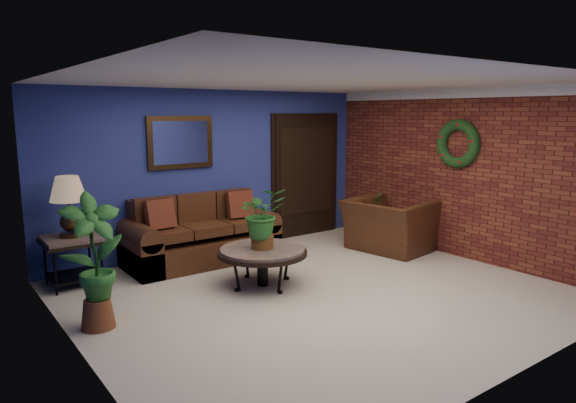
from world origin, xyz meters
TOP-DOWN VIEW (x-y plane):
  - floor at (0.00, 0.00)m, footprint 5.50×5.50m
  - wall_back at (0.00, 2.50)m, footprint 5.50×0.04m
  - wall_left at (-2.75, 0.00)m, footprint 0.04×5.00m
  - wall_right_brick at (2.75, 0.00)m, footprint 0.04×5.00m
  - ceiling at (0.00, 0.00)m, footprint 5.50×5.00m
  - crown_molding at (2.72, 0.00)m, footprint 0.03×5.00m
  - wall_mirror at (-0.60, 2.46)m, footprint 1.02×0.06m
  - closet_door at (1.75, 2.47)m, footprint 1.44×0.06m
  - wreath at (2.69, 0.05)m, footprint 0.16×0.72m
  - sofa at (-0.52, 2.08)m, footprint 2.18×0.94m
  - coffee_table at (-0.39, 0.63)m, footprint 1.12×1.12m
  - end_table at (-2.30, 2.05)m, footprint 0.69×0.69m
  - table_lamp at (-2.30, 2.05)m, footprint 0.44×0.44m
  - side_chair at (0.34, 2.11)m, footprint 0.44×0.44m
  - armchair at (2.15, 0.85)m, footprint 1.26×1.39m
  - coffee_plant at (-0.39, 0.63)m, footprint 0.67×0.61m
  - floor_plant at (2.35, 1.41)m, footprint 0.40×0.33m
  - tall_plant at (-2.45, 0.53)m, footprint 0.62×0.44m

SIDE VIEW (x-z plane):
  - floor at x=0.00m, z-range 0.00..0.00m
  - sofa at x=-0.52m, z-range -0.17..0.81m
  - armchair at x=2.15m, z-range 0.00..0.81m
  - coffee_table at x=-0.39m, z-range 0.18..0.66m
  - floor_plant at x=2.35m, z-range 0.02..0.86m
  - side_chair at x=0.34m, z-range 0.05..0.89m
  - end_table at x=-2.30m, z-range 0.17..0.80m
  - tall_plant at x=-2.45m, z-range 0.05..1.43m
  - coffee_plant at x=-0.39m, z-range 0.52..1.29m
  - closet_door at x=1.75m, z-range -0.04..2.14m
  - table_lamp at x=-2.30m, z-range 0.74..1.47m
  - wall_back at x=0.00m, z-range 0.00..2.50m
  - wall_left at x=-2.75m, z-range 0.00..2.50m
  - wall_right_brick at x=2.75m, z-range 0.00..2.50m
  - wreath at x=2.69m, z-range 1.34..2.06m
  - wall_mirror at x=-0.60m, z-range 1.33..2.10m
  - crown_molding at x=2.72m, z-range 2.36..2.50m
  - ceiling at x=0.00m, z-range 2.49..2.51m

